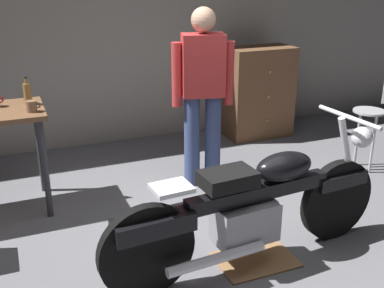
% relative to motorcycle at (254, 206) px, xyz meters
% --- Properties ---
extents(ground_plane, '(12.00, 12.00, 0.00)m').
position_rel_motorcycle_xyz_m(ground_plane, '(-0.20, 0.09, -0.45)').
color(ground_plane, slate).
extents(back_wall, '(8.00, 0.12, 3.10)m').
position_rel_motorcycle_xyz_m(back_wall, '(-0.20, 2.89, 1.10)').
color(back_wall, gray).
rests_on(back_wall, ground_plane).
extents(motorcycle, '(2.19, 0.60, 1.00)m').
position_rel_motorcycle_xyz_m(motorcycle, '(0.00, 0.00, 0.00)').
color(motorcycle, black).
rests_on(motorcycle, ground_plane).
extents(person_standing, '(0.56, 0.31, 1.67)m').
position_rel_motorcycle_xyz_m(person_standing, '(0.19, 1.35, 0.48)').
color(person_standing, '#3A4977').
rests_on(person_standing, ground_plane).
extents(shop_stool, '(0.32, 0.32, 0.64)m').
position_rel_motorcycle_xyz_m(shop_stool, '(1.88, 1.03, 0.05)').
color(shop_stool, '#B2B2B7').
rests_on(shop_stool, ground_plane).
extents(wooden_dresser, '(0.80, 0.47, 1.10)m').
position_rel_motorcycle_xyz_m(wooden_dresser, '(1.39, 2.39, 0.10)').
color(wooden_dresser, brown).
rests_on(wooden_dresser, ground_plane).
extents(drip_tray, '(0.56, 0.40, 0.01)m').
position_rel_motorcycle_xyz_m(drip_tray, '(0.03, 0.00, -0.44)').
color(drip_tray, olive).
rests_on(drip_tray, ground_plane).
extents(mug_brown_stoneware, '(0.11, 0.08, 0.09)m').
position_rel_motorcycle_xyz_m(mug_brown_stoneware, '(-1.30, 1.33, 0.50)').
color(mug_brown_stoneware, brown).
rests_on(mug_brown_stoneware, workbench).
extents(bottle, '(0.06, 0.06, 0.24)m').
position_rel_motorcycle_xyz_m(bottle, '(-1.31, 1.57, 0.55)').
color(bottle, olive).
rests_on(bottle, workbench).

